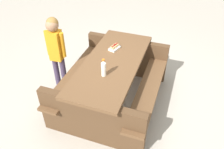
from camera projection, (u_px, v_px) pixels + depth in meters
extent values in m
plane|color=#ADA599|center=(112.00, 100.00, 3.71)|extent=(30.00, 30.00, 0.00)
cube|color=brown|center=(112.00, 63.00, 3.26)|extent=(1.91, 1.10, 0.05)
cube|color=brown|center=(78.00, 72.00, 3.59)|extent=(1.82, 0.63, 0.04)
cube|color=brown|center=(149.00, 88.00, 3.30)|extent=(1.82, 0.63, 0.04)
cube|color=#4D3520|center=(127.00, 57.00, 4.07)|extent=(0.37, 1.39, 0.70)
cube|color=#4D3520|center=(91.00, 121.00, 2.92)|extent=(0.37, 1.39, 0.70)
cylinder|color=silver|center=(104.00, 69.00, 2.95)|extent=(0.06, 0.06, 0.19)
cone|color=silver|center=(103.00, 62.00, 2.88)|extent=(0.06, 0.06, 0.04)
cylinder|color=orange|center=(103.00, 60.00, 2.86)|extent=(0.03, 0.03, 0.02)
cube|color=white|center=(115.00, 48.00, 3.51)|extent=(0.19, 0.13, 0.03)
cube|color=#D8B272|center=(115.00, 46.00, 3.49)|extent=(0.15, 0.07, 0.04)
cylinder|color=maroon|center=(115.00, 45.00, 3.48)|extent=(0.14, 0.04, 0.03)
ellipsoid|color=maroon|center=(115.00, 45.00, 3.47)|extent=(0.07, 0.03, 0.01)
cylinder|color=#3F334C|center=(64.00, 73.00, 3.81)|extent=(0.09, 0.09, 0.57)
cylinder|color=#3F334C|center=(57.00, 72.00, 3.84)|extent=(0.09, 0.09, 0.57)
cube|color=orange|center=(55.00, 45.00, 3.50)|extent=(0.22, 0.23, 0.48)
cylinder|color=orange|center=(63.00, 45.00, 3.46)|extent=(0.07, 0.07, 0.41)
cylinder|color=orange|center=(48.00, 43.00, 3.51)|extent=(0.07, 0.07, 0.41)
sphere|color=#997051|center=(52.00, 25.00, 3.30)|extent=(0.19, 0.19, 0.19)
sphere|color=olive|center=(52.00, 23.00, 3.29)|extent=(0.18, 0.18, 0.18)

